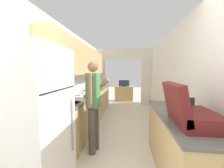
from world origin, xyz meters
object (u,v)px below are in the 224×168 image
television (124,83)px  person (93,104)px  refrigerator (36,121)px  tv_cabinet (124,93)px  book_stack (181,110)px  suitcase (188,112)px  range_oven (84,111)px

television → person: bearing=-95.5°
refrigerator → tv_cabinet: size_ratio=1.96×
book_stack → suitcase: bearing=-101.2°
refrigerator → suitcase: size_ratio=2.93×
range_oven → person: 1.21m
range_oven → television: television is taller
suitcase → book_stack: 0.48m
range_oven → person: person is taller
suitcase → tv_cabinet: 5.45m
tv_cabinet → person: bearing=-95.5°
book_stack → television: 4.94m
person → tv_cabinet: bearing=2.9°
suitcase → person: bearing=147.5°
person → television: (0.43, 4.48, -0.01)m
refrigerator → range_oven: 1.97m
suitcase → range_oven: bearing=134.5°
book_stack → television: bearing=101.1°
range_oven → television: 3.62m
person → book_stack: size_ratio=5.88×
refrigerator → tv_cabinet: 5.53m
person → television: size_ratio=3.26×
range_oven → suitcase: 2.63m
suitcase → refrigerator: bearing=-177.1°
television → refrigerator: bearing=-99.6°
suitcase → tv_cabinet: size_ratio=0.67×
refrigerator → tv_cabinet: refrigerator is taller
suitcase → television: 5.37m
refrigerator → tv_cabinet: bearing=80.4°
person → book_stack: bearing=-96.5°
refrigerator → book_stack: refrigerator is taller
range_oven → tv_cabinet: range_oven is taller
book_stack → television: (-0.95, 4.84, -0.05)m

